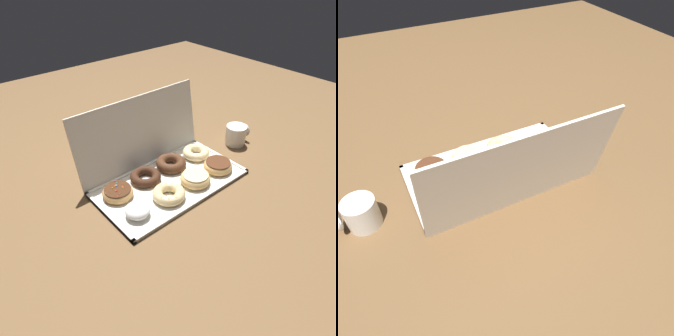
% 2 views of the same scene
% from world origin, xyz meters
% --- Properties ---
extents(ground_plane, '(3.00, 3.00, 0.00)m').
position_xyz_m(ground_plane, '(0.00, 0.00, 0.00)').
color(ground_plane, brown).
extents(donut_box, '(0.56, 0.30, 0.01)m').
position_xyz_m(donut_box, '(0.00, 0.00, 0.01)').
color(donut_box, silver).
rests_on(donut_box, ground).
extents(box_lid_open, '(0.56, 0.06, 0.28)m').
position_xyz_m(box_lid_open, '(0.00, 0.18, 0.14)').
color(box_lid_open, silver).
rests_on(box_lid_open, ground).
extents(powdered_filled_donut_0, '(0.08, 0.08, 0.04)m').
position_xyz_m(powdered_filled_donut_0, '(-0.20, -0.06, 0.03)').
color(powdered_filled_donut_0, white).
rests_on(powdered_filled_donut_0, donut_box).
extents(cruller_donut_1, '(0.12, 0.12, 0.04)m').
position_xyz_m(cruller_donut_1, '(-0.06, -0.06, 0.03)').
color(cruller_donut_1, '#EACC8C').
rests_on(cruller_donut_1, donut_box).
extents(glazed_ring_donut_2, '(0.11, 0.11, 0.04)m').
position_xyz_m(glazed_ring_donut_2, '(0.07, -0.06, 0.03)').
color(glazed_ring_donut_2, '#E5B770').
rests_on(glazed_ring_donut_2, donut_box).
extents(chocolate_frosted_donut_3, '(0.11, 0.11, 0.04)m').
position_xyz_m(chocolate_frosted_donut_3, '(0.19, -0.06, 0.03)').
color(chocolate_frosted_donut_3, tan).
rests_on(chocolate_frosted_donut_3, donut_box).
extents(sprinkle_donut_4, '(0.11, 0.11, 0.04)m').
position_xyz_m(sprinkle_donut_4, '(-0.19, 0.06, 0.03)').
color(sprinkle_donut_4, tan).
rests_on(sprinkle_donut_4, donut_box).
extents(chocolate_cake_ring_donut_5, '(0.12, 0.12, 0.03)m').
position_xyz_m(chocolate_cake_ring_donut_5, '(-0.07, 0.07, 0.03)').
color(chocolate_cake_ring_donut_5, '#381E11').
rests_on(chocolate_cake_ring_donut_5, donut_box).
extents(chocolate_cake_ring_donut_6, '(0.12, 0.12, 0.04)m').
position_xyz_m(chocolate_cake_ring_donut_6, '(0.06, 0.07, 0.03)').
color(chocolate_cake_ring_donut_6, '#472816').
rests_on(chocolate_cake_ring_donut_6, donut_box).
extents(cruller_donut_7, '(0.11, 0.11, 0.04)m').
position_xyz_m(cruller_donut_7, '(0.20, 0.06, 0.03)').
color(cruller_donut_7, beige).
rests_on(cruller_donut_7, donut_box).
extents(coffee_mug, '(0.11, 0.09, 0.09)m').
position_xyz_m(coffee_mug, '(0.42, 0.03, 0.05)').
color(coffee_mug, white).
rests_on(coffee_mug, ground).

